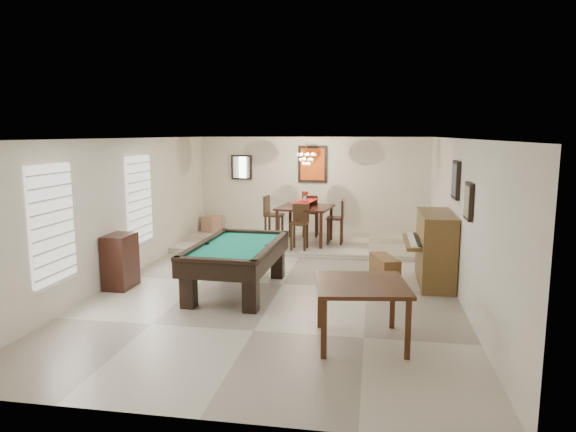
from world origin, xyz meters
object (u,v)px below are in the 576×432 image
(apothecary_chest, at_px, (120,261))
(dining_chair_south, at_px, (299,227))
(pool_table, at_px, (237,268))
(chandelier, at_px, (306,154))
(square_table, at_px, (361,313))
(piano_bench, at_px, (385,269))
(dining_chair_north, at_px, (311,215))
(flower_vase, at_px, (305,196))
(dining_chair_west, at_px, (274,219))
(upright_piano, at_px, (427,248))
(dining_table, at_px, (305,222))
(dining_chair_east, at_px, (335,222))
(corner_bench, at_px, (212,223))

(apothecary_chest, distance_m, dining_chair_south, 4.05)
(pool_table, bearing_deg, chandelier, 81.33)
(square_table, height_order, piano_bench, square_table)
(apothecary_chest, relative_size, dining_chair_north, 0.90)
(flower_vase, distance_m, dining_chair_west, 0.94)
(pool_table, xyz_separation_m, square_table, (2.15, -1.86, -0.00))
(apothecary_chest, xyz_separation_m, dining_chair_south, (2.74, 2.98, 0.15))
(dining_chair_south, bearing_deg, upright_piano, -31.58)
(pool_table, relative_size, dining_table, 2.02)
(dining_table, distance_m, chandelier, 1.59)
(pool_table, bearing_deg, apothecary_chest, -174.56)
(dining_chair_north, bearing_deg, pool_table, 81.20)
(dining_chair_west, distance_m, chandelier, 1.71)
(dining_table, xyz_separation_m, dining_chair_north, (0.04, 0.79, 0.03))
(square_table, relative_size, dining_chair_east, 1.10)
(dining_table, bearing_deg, dining_chair_south, -91.60)
(pool_table, distance_m, chandelier, 4.20)
(square_table, bearing_deg, dining_chair_west, 111.98)
(dining_table, distance_m, dining_chair_south, 0.75)
(flower_vase, distance_m, dining_chair_east, 0.93)
(flower_vase, height_order, dining_chair_east, flower_vase)
(dining_chair_south, relative_size, corner_bench, 2.26)
(dining_table, height_order, dining_chair_south, dining_chair_south)
(pool_table, height_order, dining_chair_west, dining_chair_west)
(dining_chair_west, bearing_deg, dining_chair_north, -40.98)
(flower_vase, relative_size, dining_chair_east, 0.25)
(flower_vase, distance_m, dining_chair_south, 0.97)
(apothecary_chest, xyz_separation_m, flower_vase, (2.76, 3.73, 0.76))
(dining_chair_south, bearing_deg, dining_table, 91.98)
(upright_piano, bearing_deg, corner_bench, 145.22)
(dining_chair_south, bearing_deg, apothecary_chest, -128.97)
(piano_bench, bearing_deg, apothecary_chest, -165.55)
(pool_table, distance_m, piano_bench, 2.72)
(dining_chair_east, bearing_deg, square_table, 8.32)
(square_table, height_order, dining_chair_west, dining_chair_west)
(upright_piano, xyz_separation_m, dining_table, (-2.55, 2.56, -0.03))
(corner_bench, bearing_deg, flower_vase, -21.61)
(square_table, xyz_separation_m, upright_piano, (1.09, 2.89, 0.25))
(dining_chair_east, bearing_deg, chandelier, -100.12)
(flower_vase, bearing_deg, piano_bench, -54.44)
(dining_chair_east, xyz_separation_m, chandelier, (-0.71, 0.13, 1.56))
(pool_table, distance_m, corner_bench, 5.04)
(upright_piano, height_order, dining_chair_east, upright_piano)
(square_table, relative_size, upright_piano, 0.74)
(upright_piano, height_order, dining_table, upright_piano)
(piano_bench, distance_m, dining_chair_west, 3.67)
(pool_table, distance_m, dining_chair_west, 3.64)
(pool_table, height_order, piano_bench, pool_table)
(square_table, relative_size, corner_bench, 2.57)
(apothecary_chest, relative_size, corner_bench, 2.12)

